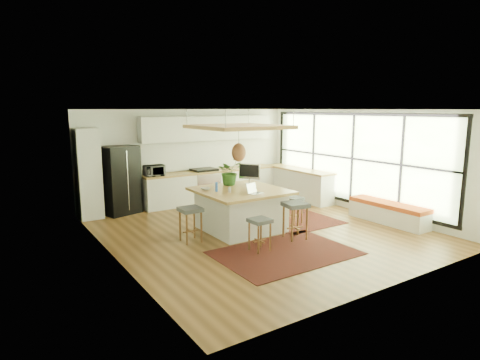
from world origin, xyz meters
TOP-DOWN VIEW (x-y plane):
  - floor at (0.00, 0.00)m, footprint 7.00×7.00m
  - ceiling at (0.00, 0.00)m, footprint 7.00×7.00m
  - wall_back at (0.00, 3.50)m, footprint 6.50×0.00m
  - wall_front at (0.00, -3.50)m, footprint 6.50×0.00m
  - wall_left at (-3.25, 0.00)m, footprint 0.00×7.00m
  - wall_right at (3.25, 0.00)m, footprint 0.00×7.00m
  - window_wall at (3.22, 0.00)m, footprint 0.10×6.20m
  - pantry at (-2.95, 3.18)m, footprint 0.55×0.60m
  - back_counter_base at (0.55, 3.18)m, footprint 4.20×0.60m
  - back_counter_top at (0.55, 3.18)m, footprint 4.24×0.64m
  - backsplash at (0.55, 3.48)m, footprint 4.20×0.02m
  - upper_cabinets at (0.55, 3.32)m, footprint 4.20×0.34m
  - range at (0.30, 3.18)m, footprint 0.76×0.62m
  - right_counter_base at (2.93, 2.00)m, footprint 0.60×2.50m
  - right_counter_top at (2.93, 2.00)m, footprint 0.64×2.54m
  - window_bench at (2.95, -1.20)m, footprint 0.52×2.00m
  - ceiling_panel at (-0.30, 0.40)m, footprint 1.86×1.86m
  - rug_near at (-0.46, -1.47)m, footprint 2.60×1.80m
  - rug_right at (1.24, 0.57)m, footprint 1.80×2.60m
  - fridge at (-2.16, 3.20)m, footprint 1.04×0.91m
  - island at (-0.33, 0.28)m, footprint 1.85×1.85m
  - stool_near_left at (-0.79, -1.09)m, footprint 0.39×0.39m
  - stool_near_right at (0.27, -0.91)m, footprint 0.53×0.53m
  - stool_right_front at (0.97, -0.03)m, footprint 0.46×0.46m
  - stool_right_back at (0.78, 0.61)m, footprint 0.48×0.48m
  - stool_left_side at (-1.66, 0.13)m, footprint 0.43×0.43m
  - laptop at (-0.32, -0.29)m, footprint 0.41×0.42m
  - monitor at (0.20, 0.70)m, footprint 0.46×0.55m
  - microwave at (-1.25, 3.13)m, footprint 0.53×0.31m
  - island_plant at (-0.24, 0.89)m, footprint 0.70×0.75m
  - island_bowl at (-1.02, 0.66)m, footprint 0.22×0.22m
  - island_bottle_0 at (-0.88, 0.38)m, footprint 0.07×0.07m
  - island_bottle_1 at (-0.73, 0.13)m, footprint 0.07×0.07m

SIDE VIEW (x-z plane):
  - floor at x=0.00m, z-range 0.00..0.00m
  - rug_near at x=-0.46m, z-range 0.00..0.01m
  - rug_right at x=1.24m, z-range 0.00..0.01m
  - window_bench at x=2.95m, z-range 0.00..0.50m
  - stool_near_left at x=-0.79m, z-range 0.03..0.68m
  - stool_near_right at x=0.27m, z-range -0.04..0.75m
  - stool_right_front at x=0.97m, z-range 0.03..0.68m
  - stool_right_back at x=0.78m, z-range 0.00..0.71m
  - stool_left_side at x=-1.66m, z-range -0.01..0.72m
  - back_counter_base at x=0.55m, z-range 0.00..0.88m
  - right_counter_base at x=2.93m, z-range 0.00..0.88m
  - island at x=-0.33m, z-range 0.00..0.93m
  - range at x=0.30m, z-range 0.00..1.00m
  - back_counter_top at x=0.55m, z-range 0.88..0.93m
  - right_counter_top at x=2.93m, z-range 0.88..0.93m
  - fridge at x=-2.16m, z-range 0.04..1.81m
  - island_bowl at x=-1.02m, z-range 0.93..0.98m
  - island_bottle_0 at x=-0.88m, z-range 0.93..1.12m
  - island_bottle_1 at x=-0.73m, z-range 0.93..1.12m
  - laptop at x=-0.32m, z-range 0.93..1.17m
  - microwave at x=-1.25m, z-range 0.93..1.28m
  - pantry at x=-2.95m, z-range 0.00..2.25m
  - island_plant at x=-0.24m, z-range 0.93..1.44m
  - monitor at x=0.20m, z-range 0.94..1.44m
  - wall_back at x=0.00m, z-range -1.90..4.60m
  - wall_front at x=0.00m, z-range -1.90..4.60m
  - wall_left at x=-3.25m, z-range -2.15..4.85m
  - wall_right at x=3.25m, z-range -2.15..4.85m
  - backsplash at x=0.55m, z-range 0.95..1.75m
  - window_wall at x=3.22m, z-range 0.10..2.70m
  - ceiling_panel at x=-0.30m, z-range 1.65..2.45m
  - upper_cabinets at x=0.55m, z-range 1.80..2.50m
  - ceiling at x=0.00m, z-range 2.70..2.70m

